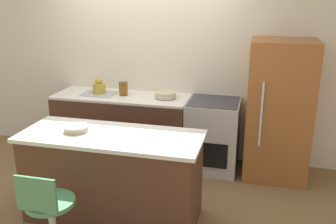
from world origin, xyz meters
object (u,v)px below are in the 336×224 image
Objects in this scene: stool_chair at (50,217)px; mixing_bowl at (165,95)px; refrigerator at (279,111)px; oven_range at (213,135)px; kettle at (99,87)px.

mixing_bowl is (0.48, 2.11, 0.55)m from stool_chair.
refrigerator is 6.31× the size of mixing_bowl.
refrigerator is (0.79, -0.01, 0.40)m from oven_range.
oven_range reaches higher than stool_chair.
mixing_bowl is at bearing 0.00° from kettle.
mixing_bowl reaches higher than oven_range.
refrigerator is at bearing 47.51° from stool_chair.
oven_range is 0.81m from mixing_bowl.
kettle is at bearing 102.00° from stool_chair.
refrigerator is 2.01× the size of stool_chair.
oven_range is 0.54× the size of refrigerator.
mixing_bowl is (-0.64, 0.02, 0.50)m from oven_range.
oven_range is 4.24× the size of kettle.
oven_range is at bearing -0.63° from kettle.
refrigerator is 2.87m from stool_chair.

